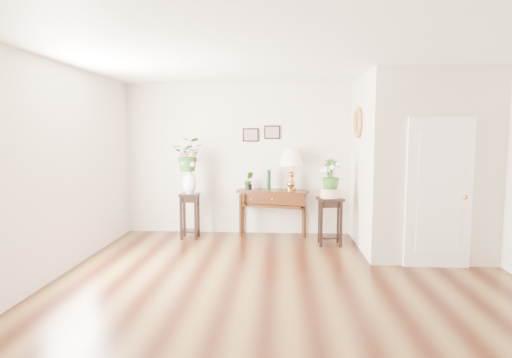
# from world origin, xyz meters

# --- Properties ---
(floor) EXTENTS (6.00, 5.50, 0.02)m
(floor) POSITION_xyz_m (0.00, 0.00, 0.00)
(floor) COLOR brown
(floor) RESTS_ON ground
(ceiling) EXTENTS (6.00, 5.50, 0.02)m
(ceiling) POSITION_xyz_m (0.00, 0.00, 2.80)
(ceiling) COLOR white
(ceiling) RESTS_ON ground
(wall_back) EXTENTS (6.00, 0.02, 2.80)m
(wall_back) POSITION_xyz_m (0.00, 2.75, 1.40)
(wall_back) COLOR beige
(wall_back) RESTS_ON ground
(wall_front) EXTENTS (6.00, 0.02, 2.80)m
(wall_front) POSITION_xyz_m (0.00, -2.75, 1.40)
(wall_front) COLOR beige
(wall_front) RESTS_ON ground
(wall_left) EXTENTS (0.02, 5.50, 2.80)m
(wall_left) POSITION_xyz_m (-3.00, 0.00, 1.40)
(wall_left) COLOR beige
(wall_left) RESTS_ON ground
(partition) EXTENTS (1.80, 1.95, 2.80)m
(partition) POSITION_xyz_m (2.10, 1.77, 1.40)
(partition) COLOR beige
(partition) RESTS_ON floor
(door) EXTENTS (0.90, 0.05, 2.10)m
(door) POSITION_xyz_m (2.10, 0.78, 1.05)
(door) COLOR white
(door) RESTS_ON floor
(art_print_left) EXTENTS (0.30, 0.02, 0.25)m
(art_print_left) POSITION_xyz_m (-0.65, 2.73, 1.85)
(art_print_left) COLOR black
(art_print_left) RESTS_ON wall_back
(art_print_right) EXTENTS (0.30, 0.02, 0.25)m
(art_print_right) POSITION_xyz_m (-0.25, 2.73, 1.90)
(art_print_right) COLOR black
(art_print_right) RESTS_ON wall_back
(wall_ornament) EXTENTS (0.07, 0.51, 0.51)m
(wall_ornament) POSITION_xyz_m (1.16, 1.90, 2.05)
(wall_ornament) COLOR gold
(wall_ornament) RESTS_ON partition
(console_table) EXTENTS (1.34, 0.77, 0.85)m
(console_table) POSITION_xyz_m (-0.24, 2.55, 0.42)
(console_table) COLOR black
(console_table) RESTS_ON floor
(table_lamp) EXTENTS (0.45, 0.45, 0.76)m
(table_lamp) POSITION_xyz_m (0.10, 2.55, 1.20)
(table_lamp) COLOR #AF7335
(table_lamp) RESTS_ON console_table
(green_vase) EXTENTS (0.09, 0.09, 0.37)m
(green_vase) POSITION_xyz_m (-0.31, 2.55, 1.02)
(green_vase) COLOR black
(green_vase) RESTS_ON console_table
(potted_plant) EXTENTS (0.19, 0.17, 0.32)m
(potted_plant) POSITION_xyz_m (-0.68, 2.55, 1.01)
(potted_plant) COLOR #28581A
(potted_plant) RESTS_ON console_table
(plant_stand_a) EXTENTS (0.33, 0.33, 0.82)m
(plant_stand_a) POSITION_xyz_m (-1.71, 2.24, 0.41)
(plant_stand_a) COLOR black
(plant_stand_a) RESTS_ON floor
(porcelain_vase) EXTENTS (0.34, 0.34, 0.45)m
(porcelain_vase) POSITION_xyz_m (-1.71, 2.24, 1.04)
(porcelain_vase) COLOR silver
(porcelain_vase) RESTS_ON plant_stand_a
(lily_arrangement) EXTENTS (0.57, 0.51, 0.60)m
(lily_arrangement) POSITION_xyz_m (-1.71, 2.24, 1.51)
(lily_arrangement) COLOR #28581A
(lily_arrangement) RESTS_ON porcelain_vase
(plant_stand_b) EXTENTS (0.45, 0.45, 0.81)m
(plant_stand_b) POSITION_xyz_m (0.74, 1.91, 0.40)
(plant_stand_b) COLOR black
(plant_stand_b) RESTS_ON floor
(ceramic_bowl) EXTENTS (0.43, 0.43, 0.15)m
(ceramic_bowl) POSITION_xyz_m (0.74, 1.91, 0.89)
(ceramic_bowl) COLOR beige
(ceramic_bowl) RESTS_ON plant_stand_b
(narcissus) EXTENTS (0.35, 0.35, 0.52)m
(narcissus) POSITION_xyz_m (0.74, 1.91, 1.19)
(narcissus) COLOR #28581A
(narcissus) RESTS_ON ceramic_bowl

